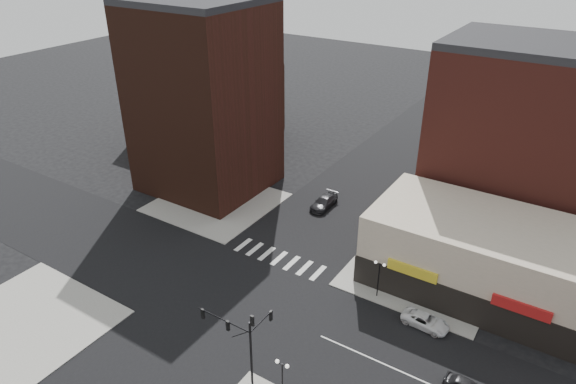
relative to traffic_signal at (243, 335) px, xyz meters
The scene contains 15 objects.
ground 11.76m from the traffic_signal, 132.74° to the left, with size 240.00×240.00×0.00m, color black.
road_ew 11.76m from the traffic_signal, 132.74° to the left, with size 200.00×14.00×0.02m, color black.
road_ns 11.76m from the traffic_signal, 132.74° to the left, with size 14.00×200.00×0.02m, color black.
sidewalk_nw 31.55m from the traffic_signal, 134.23° to the left, with size 15.00×15.00×0.12m, color gray.
sidewalk_ne 23.99m from the traffic_signal, 71.98° to the left, with size 15.00×15.00×0.12m, color gray.
sidewalk_sw 23.26m from the traffic_signal, 162.94° to the right, with size 15.00×15.00×0.12m, color gray.
building_nw 37.93m from the traffic_signal, 134.90° to the left, with size 16.00×15.00×25.00m, color #361A11.
building_nw_low 57.36m from the traffic_signal, 133.17° to the left, with size 20.00×18.00×12.00m, color #361A11.
building_ne_midrise 39.60m from the traffic_signal, 72.51° to the left, with size 18.00×15.00×22.00m, color maroon.
building_ne_row 26.71m from the traffic_signal, 58.92° to the left, with size 24.20×12.20×8.00m.
traffic_signal is the anchor object (origin of this frame).
street_lamp_se_a 4.12m from the traffic_signal, ahead, with size 1.22×0.32×4.16m.
street_lamp_ne 16.62m from the traffic_signal, 73.25° to the left, with size 1.22×0.32×4.16m.
white_suv 18.21m from the traffic_signal, 54.12° to the left, with size 2.06×4.48×1.24m, color white.
dark_sedan_north 30.76m from the traffic_signal, 106.86° to the left, with size 2.11×5.19×1.51m, color black.
Camera 1 is at (26.71, -31.61, 33.87)m, focal length 32.00 mm.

